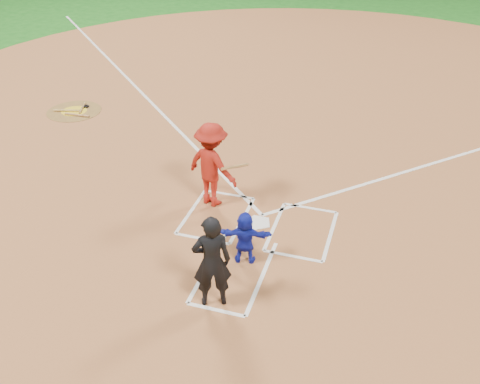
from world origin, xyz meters
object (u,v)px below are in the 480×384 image
(batter_at_plate, at_px, (212,165))
(umpire, at_px, (212,262))
(home_plate, at_px, (258,223))
(on_deck_circle, at_px, (74,111))
(catcher, at_px, (245,238))

(batter_at_plate, bearing_deg, umpire, -70.11)
(umpire, bearing_deg, home_plate, -116.65)
(home_plate, xyz_separation_m, on_deck_circle, (-7.23, 4.13, -0.00))
(catcher, height_order, batter_at_plate, batter_at_plate)
(catcher, distance_m, umpire, 1.36)
(umpire, bearing_deg, batter_at_plate, -94.22)
(home_plate, height_order, batter_at_plate, batter_at_plate)
(on_deck_circle, xyz_separation_m, batter_at_plate, (5.99, -3.64, 0.99))
(umpire, distance_m, batter_at_plate, 3.30)
(home_plate, distance_m, on_deck_circle, 8.32)
(on_deck_circle, height_order, batter_at_plate, batter_at_plate)
(on_deck_circle, bearing_deg, catcher, -36.68)
(on_deck_circle, relative_size, umpire, 0.91)
(catcher, xyz_separation_m, batter_at_plate, (-1.33, 1.81, 0.44))
(on_deck_circle, xyz_separation_m, umpire, (7.11, -6.74, 0.93))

